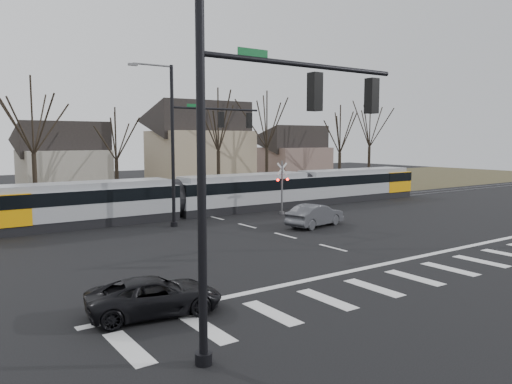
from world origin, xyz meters
TOP-DOWN VIEW (x-y plane):
  - ground at (0.00, 0.00)m, footprint 140.00×140.00m
  - grass_verge at (0.00, 32.00)m, footprint 140.00×28.00m
  - crosswalk at (0.00, -4.00)m, footprint 27.00×2.60m
  - stop_line at (0.00, -1.80)m, footprint 28.00×0.35m
  - lane_dashes at (0.00, 16.00)m, footprint 0.18×30.00m
  - rail_pair at (0.00, 15.80)m, footprint 90.00×1.52m
  - tram at (3.64, 16.00)m, footprint 37.48×2.78m
  - sedan at (3.51, 7.37)m, footprint 3.43×5.07m
  - suv at (-11.53, -1.94)m, footprint 3.38×4.94m
  - signal_pole_near_left at (-10.41, -6.00)m, footprint 9.28×0.44m
  - signal_pole_far at (-2.41, 12.50)m, footprint 9.28×0.44m
  - rail_crossing_signal at (5.00, 12.79)m, footprint 1.08×0.36m
  - tree_row at (2.00, 26.00)m, footprint 59.20×7.20m
  - house_b at (-5.00, 36.00)m, footprint 8.64×7.56m
  - house_c at (9.00, 33.00)m, footprint 10.80×8.64m
  - house_d at (24.00, 35.00)m, footprint 8.64×7.56m

SIDE VIEW (x-z plane):
  - ground at x=0.00m, z-range 0.00..0.00m
  - grass_verge at x=0.00m, z-range 0.00..0.01m
  - crosswalk at x=0.00m, z-range 0.00..0.01m
  - stop_line at x=0.00m, z-range 0.00..0.01m
  - lane_dashes at x=0.00m, z-range 0.00..0.01m
  - rail_pair at x=0.00m, z-range 0.00..0.06m
  - suv at x=-11.53m, z-range 0.00..1.19m
  - sedan at x=3.51m, z-range 0.00..1.45m
  - tram at x=3.64m, z-range 0.13..2.97m
  - rail_crossing_signal at x=5.00m, z-range -0.11..3.89m
  - house_b at x=-5.00m, z-range 0.14..7.79m
  - house_d at x=24.00m, z-range 0.14..7.79m
  - tree_row at x=2.00m, z-range 0.00..10.00m
  - house_c at x=9.00m, z-range 0.18..10.28m
  - signal_pole_near_left at x=-10.41m, z-range 0.60..10.80m
  - signal_pole_far at x=-2.41m, z-range 0.60..10.80m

